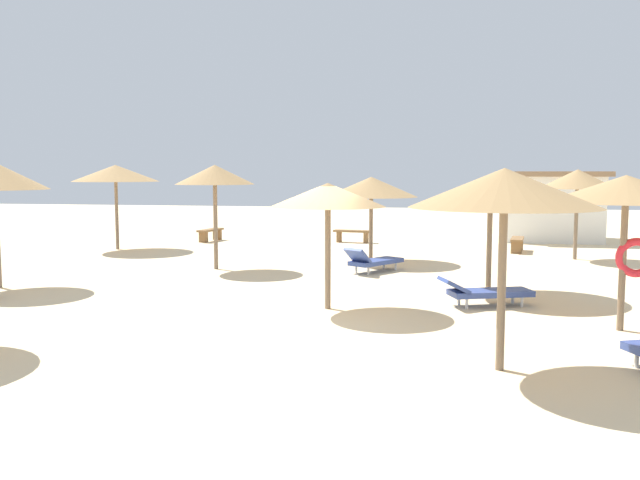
% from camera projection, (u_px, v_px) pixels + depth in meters
% --- Properties ---
extents(ground_plane, '(80.00, 80.00, 0.00)m').
position_uv_depth(ground_plane, '(291.00, 317.00, 13.17)').
color(ground_plane, beige).
extents(parasol_0, '(2.86, 2.86, 2.63)m').
position_uv_depth(parasol_0, '(371.00, 187.00, 21.13)').
color(parasol_0, '#75604C').
rests_on(parasol_0, ground).
extents(parasol_1, '(2.98, 2.98, 2.70)m').
position_uv_depth(parasol_1, '(491.00, 189.00, 15.47)').
color(parasol_1, '#75604C').
rests_on(parasol_1, ground).
extents(parasol_2, '(2.65, 2.65, 2.85)m').
position_uv_depth(parasol_2, '(504.00, 189.00, 9.44)').
color(parasol_2, '#75604C').
rests_on(parasol_2, ground).
extents(parasol_4, '(3.05, 3.05, 3.02)m').
position_uv_depth(parasol_4, '(116.00, 173.00, 24.37)').
color(parasol_4, '#75604C').
rests_on(parasol_4, ground).
extents(parasol_5, '(2.34, 2.34, 2.56)m').
position_uv_depth(parasol_5, '(328.00, 196.00, 13.78)').
color(parasol_5, '#75604C').
rests_on(parasol_5, ground).
extents(parasol_7, '(2.25, 2.25, 2.98)m').
position_uv_depth(parasol_7, '(215.00, 175.00, 19.40)').
color(parasol_7, '#75604C').
rests_on(parasol_7, ground).
extents(parasol_8, '(2.65, 2.65, 2.73)m').
position_uv_depth(parasol_8, '(626.00, 191.00, 11.85)').
color(parasol_8, '#75604C').
rests_on(parasol_8, ground).
extents(parasol_9, '(2.36, 2.36, 2.86)m').
position_uv_depth(parasol_9, '(578.00, 179.00, 21.59)').
color(parasol_9, '#75604C').
rests_on(parasol_9, ground).
extents(lounger_0, '(1.57, 1.92, 0.74)m').
position_uv_depth(lounger_0, '(373.00, 261.00, 19.04)').
color(lounger_0, '#33478C').
rests_on(lounger_0, ground).
extents(lounger_1, '(2.02, 1.26, 0.62)m').
position_uv_depth(lounger_1, '(484.00, 292.00, 14.23)').
color(lounger_1, '#33478C').
rests_on(lounger_1, ground).
extents(bench_0, '(0.66, 1.55, 0.49)m').
position_uv_depth(bench_0, '(210.00, 233.00, 27.47)').
color(bench_0, brown).
rests_on(bench_0, ground).
extents(bench_1, '(1.54, 0.60, 0.49)m').
position_uv_depth(bench_1, '(353.00, 234.00, 26.95)').
color(bench_1, brown).
rests_on(bench_1, ground).
extents(bench_2, '(0.60, 1.54, 0.49)m').
position_uv_depth(bench_2, '(517.00, 242.00, 23.82)').
color(bench_2, brown).
rests_on(bench_2, ground).
extents(beach_cabana, '(4.16, 3.85, 2.79)m').
position_uv_depth(beach_cabana, '(549.00, 205.00, 27.96)').
color(beach_cabana, white).
rests_on(beach_cabana, ground).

